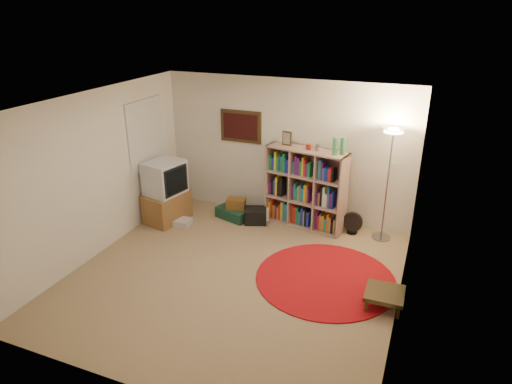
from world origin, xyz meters
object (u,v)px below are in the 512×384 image
Objects in this scene: bookshelf at (305,189)px; floor_fan at (352,223)px; floor_lamp at (392,148)px; tv_stand at (166,193)px; suitcase at (234,213)px; side_table at (385,294)px.

bookshelf is 4.30× the size of floor_fan.
floor_lamp reaches higher than bookshelf.
floor_lamp is 1.70× the size of tv_stand.
floor_fan is 2.12m from suitcase.
floor_fan reaches higher than side_table.
tv_stand is at bearing -168.54° from floor_lamp.
floor_lamp is 3.89m from tv_stand.
floor_fan is 3.29m from tv_stand.
side_table is (2.89, -1.69, 0.09)m from suitcase.
floor_lamp is 3.00m from suitcase.
floor_lamp is 2.36m from side_table.
side_table is (1.64, -1.89, -0.49)m from bookshelf.
floor_lamp is (1.36, -0.00, 0.89)m from bookshelf.
side_table is at bearing -4.43° from tv_stand.
bookshelf is 3.40× the size of side_table.
floor_fan is (0.86, -0.01, -0.48)m from bookshelf.
floor_lamp is at bearing 10.46° from bookshelf.
bookshelf is 0.99m from floor_fan.
floor_fan is at bearing 112.50° from side_table.
side_table reaches higher than suitcase.
tv_stand is at bearing -136.22° from suitcase.
bookshelf is at bearing 29.51° from tv_stand.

